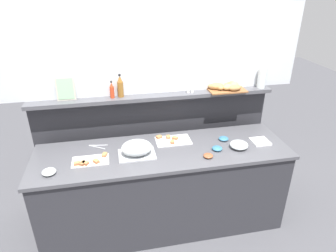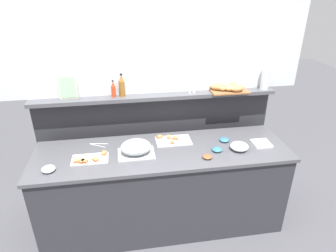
% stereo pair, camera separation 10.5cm
% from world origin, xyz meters
% --- Properties ---
extents(ground_plane, '(12.00, 12.00, 0.00)m').
position_xyz_m(ground_plane, '(0.00, 0.60, 0.00)').
color(ground_plane, '#4C4C51').
extents(buffet_counter, '(2.45, 0.72, 0.91)m').
position_xyz_m(buffet_counter, '(0.00, 0.00, 0.46)').
color(buffet_counter, '#2D2D33').
rests_on(buffet_counter, ground_plane).
extents(back_ledge_unit, '(2.57, 0.22, 1.31)m').
position_xyz_m(back_ledge_unit, '(0.00, 0.54, 0.69)').
color(back_ledge_unit, '#2D2D33').
rests_on(back_ledge_unit, ground_plane).
extents(upper_wall_panel, '(3.17, 0.08, 1.29)m').
position_xyz_m(upper_wall_panel, '(0.00, 0.56, 1.95)').
color(upper_wall_panel, silver).
rests_on(upper_wall_panel, back_ledge_unit).
extents(sandwich_platter_side, '(0.33, 0.18, 0.04)m').
position_xyz_m(sandwich_platter_side, '(-0.68, -0.07, 0.92)').
color(sandwich_platter_side, white).
rests_on(sandwich_platter_side, buffet_counter).
extents(sandwich_platter_front, '(0.35, 0.21, 0.04)m').
position_xyz_m(sandwich_platter_front, '(0.12, 0.17, 0.92)').
color(sandwich_platter_front, white).
rests_on(sandwich_platter_front, buffet_counter).
extents(serving_cloche, '(0.34, 0.24, 0.17)m').
position_xyz_m(serving_cloche, '(-0.26, -0.03, 0.98)').
color(serving_cloche, '#B7BABF').
rests_on(serving_cloche, buffet_counter).
extents(glass_bowl_large, '(0.12, 0.12, 0.05)m').
position_xyz_m(glass_bowl_large, '(-1.01, -0.19, 0.93)').
color(glass_bowl_large, silver).
rests_on(glass_bowl_large, buffet_counter).
extents(glass_bowl_medium, '(0.18, 0.18, 0.07)m').
position_xyz_m(glass_bowl_medium, '(0.73, -0.10, 0.94)').
color(glass_bowl_medium, silver).
rests_on(glass_bowl_medium, buffet_counter).
extents(condiment_bowl_cream, '(0.10, 0.10, 0.03)m').
position_xyz_m(condiment_bowl_cream, '(0.64, 0.08, 0.93)').
color(condiment_bowl_cream, teal).
rests_on(condiment_bowl_cream, buffet_counter).
extents(condiment_bowl_red, '(0.09, 0.09, 0.03)m').
position_xyz_m(condiment_bowl_red, '(0.39, -0.20, 0.93)').
color(condiment_bowl_red, brown).
rests_on(condiment_bowl_red, buffet_counter).
extents(condiment_bowl_dark, '(0.10, 0.10, 0.03)m').
position_xyz_m(condiment_bowl_dark, '(0.51, -0.09, 0.93)').
color(condiment_bowl_dark, teal).
rests_on(condiment_bowl_dark, buffet_counter).
extents(serving_tongs, '(0.19, 0.11, 0.01)m').
position_xyz_m(serving_tongs, '(-0.62, 0.20, 0.92)').
color(serving_tongs, '#B7BABF').
rests_on(serving_tongs, buffet_counter).
extents(napkin_stack, '(0.17, 0.17, 0.02)m').
position_xyz_m(napkin_stack, '(0.99, -0.04, 0.92)').
color(napkin_stack, white).
rests_on(napkin_stack, buffet_counter).
extents(vinegar_bottle_amber, '(0.06, 0.06, 0.24)m').
position_xyz_m(vinegar_bottle_amber, '(-0.35, 0.48, 1.41)').
color(vinegar_bottle_amber, '#8E5B23').
rests_on(vinegar_bottle_amber, back_ledge_unit).
extents(hot_sauce_bottle, '(0.04, 0.04, 0.18)m').
position_xyz_m(hot_sauce_bottle, '(-0.43, 0.47, 1.39)').
color(hot_sauce_bottle, red).
rests_on(hot_sauce_bottle, back_ledge_unit).
extents(salt_shaker, '(0.03, 0.03, 0.09)m').
position_xyz_m(salt_shaker, '(0.36, 0.46, 1.35)').
color(salt_shaker, white).
rests_on(salt_shaker, back_ledge_unit).
extents(pepper_shaker, '(0.03, 0.03, 0.09)m').
position_xyz_m(pepper_shaker, '(0.40, 0.46, 1.35)').
color(pepper_shaker, white).
rests_on(pepper_shaker, back_ledge_unit).
extents(bread_basket, '(0.41, 0.26, 0.08)m').
position_xyz_m(bread_basket, '(0.78, 0.46, 1.35)').
color(bread_basket, brown).
rests_on(bread_basket, back_ledge_unit).
extents(framed_picture, '(0.18, 0.05, 0.23)m').
position_xyz_m(framed_picture, '(-0.88, 0.50, 1.42)').
color(framed_picture, '#B2AD9E').
rests_on(framed_picture, back_ledge_unit).
extents(water_carafe, '(0.09, 0.09, 0.23)m').
position_xyz_m(water_carafe, '(1.19, 0.46, 1.42)').
color(water_carafe, silver).
rests_on(water_carafe, back_ledge_unit).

